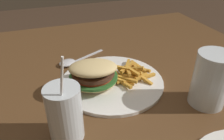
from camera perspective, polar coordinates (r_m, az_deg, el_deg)
name	(u,v)px	position (r m, az deg, el deg)	size (l,w,h in m)	color
dining_table	(112,126)	(0.68, 0.11, -14.34)	(1.29, 1.28, 0.77)	brown
meal_plate_near	(103,77)	(0.64, -2.32, -1.83)	(0.31, 0.31, 0.10)	white
beer_glass	(211,81)	(0.61, 24.36, -2.67)	(0.09, 0.09, 0.15)	silver
juice_glass	(65,116)	(0.48, -12.15, -11.61)	(0.08, 0.08, 0.21)	silver
spoon	(69,62)	(0.78, -11.19, 2.01)	(0.18, 0.11, 0.02)	silver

